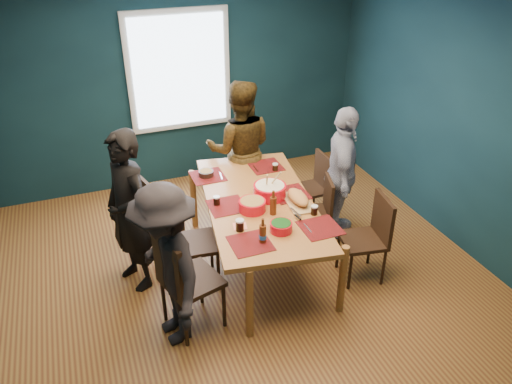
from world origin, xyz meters
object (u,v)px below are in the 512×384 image
cutting_board (298,199)px  person_far_left (129,212)px  chair_left_far (153,205)px  chair_left_near (181,276)px  person_back (240,149)px  dining_table (259,206)px  bowl_dumpling (270,190)px  chair_right_mid (320,207)px  person_right (342,175)px  chair_left_mid (185,237)px  chair_right_near (372,232)px  bowl_herbs (281,226)px  chair_right_far (316,182)px  person_near_left (168,267)px  bowl_salad (252,205)px

cutting_board → person_far_left: bearing=173.0°
chair_left_far → chair_left_near: size_ratio=0.88×
person_back → chair_left_near: bearing=75.3°
dining_table → person_back: person_back is taller
chair_left_far → bowl_dumpling: bowl_dumpling is taller
chair_right_mid → cutting_board: 0.66m
person_far_left → person_right: person_far_left is taller
chair_left_mid → chair_right_near: size_ratio=1.06×
chair_right_near → person_far_left: (-2.27, 0.76, 0.30)m
person_right → bowl_herbs: person_right is taller
chair_left_mid → bowl_herbs: chair_left_mid is taller
chair_right_far → person_far_left: bearing=-169.8°
person_near_left → bowl_salad: size_ratio=5.73×
person_right → bowl_dumpling: person_right is taller
person_right → cutting_board: (-0.73, -0.41, 0.06)m
person_far_left → person_near_left: (0.18, -0.88, -0.07)m
chair_left_mid → person_far_left: 0.59m
chair_left_far → chair_right_near: chair_right_near is taller
dining_table → cutting_board: 0.42m
chair_left_mid → person_right: person_right is taller
chair_right_mid → cutting_board: size_ratio=1.47×
dining_table → person_back: bearing=89.4°
chair_right_far → bowl_herbs: 1.62m
chair_right_near → bowl_dumpling: size_ratio=2.75×
bowl_dumpling → dining_table: bearing=-170.3°
chair_left_far → bowl_herbs: (0.96, -1.33, 0.32)m
chair_left_near → cutting_board: (1.32, 0.46, 0.25)m
chair_right_near → bowl_dumpling: (-0.86, 0.61, 0.33)m
chair_right_far → person_near_left: size_ratio=0.55×
chair_right_near → chair_left_near: bearing=-168.6°
chair_left_mid → chair_right_near: bearing=-10.9°
chair_right_near → cutting_board: chair_right_near is taller
chair_left_near → person_right: size_ratio=0.66×
chair_right_far → person_back: 1.00m
chair_left_mid → chair_left_near: bearing=-100.5°
person_far_left → person_back: (1.46, 0.94, 0.02)m
chair_right_far → person_back: size_ratio=0.50×
bowl_dumpling → cutting_board: bearing=-46.2°
chair_left_mid → chair_right_near: 1.87m
chair_right_far → bowl_salad: 1.42m
chair_right_far → bowl_dumpling: bearing=-146.0°
chair_left_near → person_far_left: size_ratio=0.62×
chair_right_mid → cutting_board: cutting_board is taller
chair_left_near → bowl_salad: bearing=14.5°
chair_right_near → cutting_board: (-0.65, 0.39, 0.31)m
chair_left_near → bowl_salad: 1.02m
person_near_left → bowl_dumpling: (1.22, 0.73, 0.10)m
chair_left_near → chair_right_mid: (1.76, 0.78, -0.12)m
dining_table → chair_left_mid: bearing=-167.7°
chair_left_mid → person_back: (0.98, 1.16, 0.28)m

